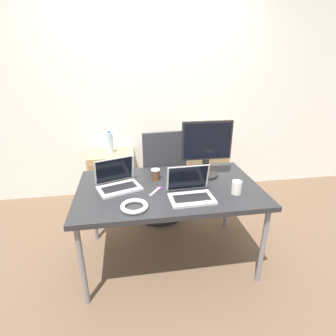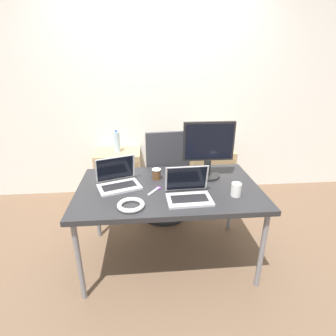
{
  "view_description": "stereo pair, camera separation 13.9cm",
  "coord_description": "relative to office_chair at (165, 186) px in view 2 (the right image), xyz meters",
  "views": [
    {
      "loc": [
        -0.31,
        -1.92,
        1.71
      ],
      "look_at": [
        0.0,
        0.04,
        0.88
      ],
      "focal_mm": 28.0,
      "sensor_mm": 36.0,
      "label": 1
    },
    {
      "loc": [
        -0.18,
        -1.94,
        1.71
      ],
      "look_at": [
        0.0,
        0.04,
        0.88
      ],
      "focal_mm": 28.0,
      "sensor_mm": 36.0,
      "label": 2
    }
  ],
  "objects": [
    {
      "name": "ground_plane",
      "position": [
        -0.02,
        -0.69,
        -0.4
      ],
      "size": [
        14.0,
        14.0,
        0.0
      ],
      "primitive_type": "plane",
      "color": "brown"
    },
    {
      "name": "wall_back",
      "position": [
        -0.02,
        0.75,
        0.9
      ],
      "size": [
        10.0,
        0.05,
        2.6
      ],
      "color": "white",
      "rests_on": "ground_plane"
    },
    {
      "name": "desk",
      "position": [
        -0.02,
        -0.69,
        0.29
      ],
      "size": [
        1.5,
        0.9,
        0.73
      ],
      "color": "#28282B",
      "rests_on": "ground_plane"
    },
    {
      "name": "office_chair",
      "position": [
        0.0,
        0.0,
        0.0
      ],
      "size": [
        0.56,
        0.58,
        1.07
      ],
      "color": "#232326",
      "rests_on": "ground_plane"
    },
    {
      "name": "cabinet_left",
      "position": [
        -0.55,
        0.5,
        -0.07
      ],
      "size": [
        0.55,
        0.42,
        0.65
      ],
      "color": "tan",
      "rests_on": "ground_plane"
    },
    {
      "name": "cabinet_right",
      "position": [
        0.64,
        0.5,
        -0.07
      ],
      "size": [
        0.55,
        0.42,
        0.65
      ],
      "color": "tan",
      "rests_on": "ground_plane"
    },
    {
      "name": "water_bottle",
      "position": [
        -0.55,
        0.5,
        0.38
      ],
      "size": [
        0.08,
        0.08,
        0.27
      ],
      "color": "silver",
      "rests_on": "cabinet_left"
    },
    {
      "name": "laptop_left",
      "position": [
        -0.44,
        -0.64,
        0.38
      ],
      "size": [
        0.39,
        0.35,
        0.23
      ],
      "color": "silver",
      "rests_on": "desk"
    },
    {
      "name": "laptop_right",
      "position": [
        0.11,
        -0.89,
        0.38
      ],
      "size": [
        0.34,
        0.27,
        0.23
      ],
      "color": "silver",
      "rests_on": "desk"
    },
    {
      "name": "monitor",
      "position": [
        0.34,
        -0.52,
        0.59
      ],
      "size": [
        0.44,
        0.23,
        0.5
      ],
      "color": "black",
      "rests_on": "desk"
    },
    {
      "name": "mouse",
      "position": [
        0.06,
        -0.61,
        0.35
      ],
      "size": [
        0.04,
        0.06,
        0.03
      ],
      "color": "silver",
      "rests_on": "desk"
    },
    {
      "name": "coffee_cup_white",
      "position": [
        0.48,
        -0.89,
        0.39
      ],
      "size": [
        0.08,
        0.08,
        0.11
      ],
      "color": "white",
      "rests_on": "desk"
    },
    {
      "name": "coffee_cup_brown",
      "position": [
        -0.11,
        -0.53,
        0.38
      ],
      "size": [
        0.08,
        0.08,
        0.09
      ],
      "color": "brown",
      "rests_on": "desk"
    },
    {
      "name": "cable_coil",
      "position": [
        -0.32,
        -0.99,
        0.35
      ],
      "size": [
        0.2,
        0.2,
        0.03
      ],
      "color": "white",
      "rests_on": "desk"
    },
    {
      "name": "scissors",
      "position": [
        -0.13,
        -0.75,
        0.34
      ],
      "size": [
        0.12,
        0.15,
        0.01
      ],
      "color": "#B2B2B7",
      "rests_on": "desk"
    }
  ]
}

